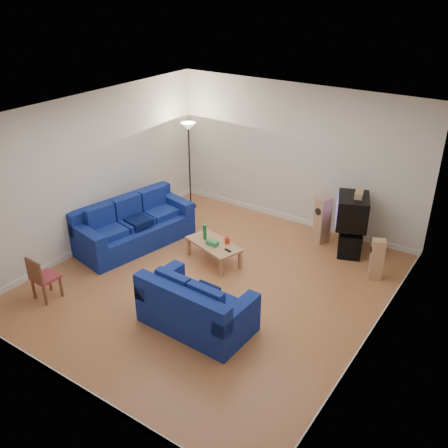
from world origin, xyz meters
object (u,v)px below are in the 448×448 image
Objects in this scene: sofa_loveseat at (195,310)px; television at (352,211)px; sofa_three_seat at (133,228)px; tv_stand at (350,240)px; coffee_table at (214,245)px.

television is (1.13, 3.80, 0.59)m from sofa_loveseat.
sofa_three_seat is 4.60m from television.
tv_stand is (1.15, 3.83, -0.09)m from sofa_loveseat.
tv_stand reaches higher than coffee_table.
sofa_loveseat reaches higher than coffee_table.
television is (3.97, 2.25, 0.58)m from sofa_three_seat.
sofa_three_seat is 3.21× the size of tv_stand.
sofa_loveseat is at bearing -63.23° from coffee_table.
television reaches higher than sofa_loveseat.
sofa_three_seat is at bearing -81.81° from television.
coffee_table is at bearing -68.76° from television.
tv_stand is at bearing 42.73° from coffee_table.
coffee_table is (1.89, 0.34, 0.01)m from sofa_three_seat.
coffee_table is 1.55× the size of tv_stand.
coffee_table is 2.89m from television.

